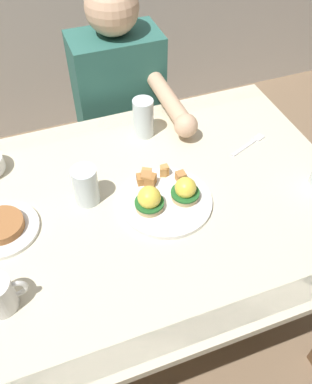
% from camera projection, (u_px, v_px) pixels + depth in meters
% --- Properties ---
extents(ground_plane, '(6.00, 6.00, 0.00)m').
position_uv_depth(ground_plane, '(152.00, 317.00, 1.74)').
color(ground_plane, '#7F664C').
extents(dining_table, '(1.20, 0.90, 0.74)m').
position_uv_depth(dining_table, '(151.00, 225.00, 1.28)').
color(dining_table, beige).
rests_on(dining_table, ground_plane).
extents(eggs_benedict_plate, '(0.27, 0.27, 0.09)m').
position_uv_depth(eggs_benedict_plate, '(165.00, 197.00, 1.18)').
color(eggs_benedict_plate, white).
rests_on(eggs_benedict_plate, dining_table).
extents(fork, '(0.15, 0.07, 0.00)m').
position_uv_depth(fork, '(250.00, 144.00, 1.38)').
color(fork, silver).
rests_on(fork, dining_table).
extents(water_glass_near, '(0.07, 0.07, 0.14)m').
position_uv_depth(water_glass_near, '(143.00, 120.00, 1.37)').
color(water_glass_near, silver).
rests_on(water_glass_near, dining_table).
extents(water_glass_far, '(0.07, 0.07, 0.12)m').
position_uv_depth(water_glass_far, '(86.00, 188.00, 1.17)').
color(water_glass_far, silver).
rests_on(water_glass_far, dining_table).
extents(side_plate, '(0.20, 0.20, 0.04)m').
position_uv_depth(side_plate, '(2.00, 227.00, 1.12)').
color(side_plate, white).
rests_on(side_plate, dining_table).
extents(diner_person, '(0.34, 0.54, 1.14)m').
position_uv_depth(diner_person, '(122.00, 108.00, 1.67)').
color(diner_person, '#33333D').
rests_on(diner_person, ground_plane).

